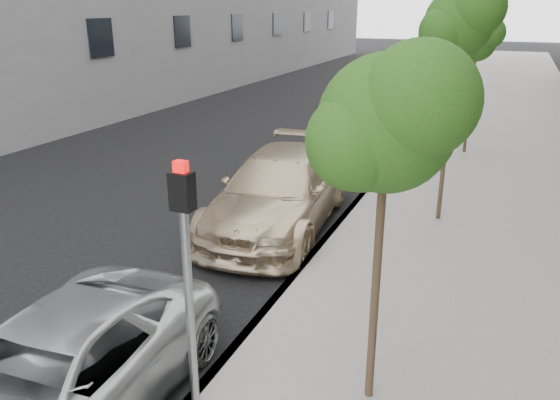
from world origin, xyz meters
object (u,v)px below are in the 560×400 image
Objects in this scene: tree_near at (389,123)px; signal_pole at (187,262)px; tree_mid at (460,23)px; minivan at (50,381)px; sedan_rear at (400,89)px; tree_far at (478,42)px; suv at (280,190)px; sedan_black at (396,102)px; sedan_blue at (354,123)px.

tree_near is 2.64m from signal_pole.
minivan is (-3.33, -8.34, -3.71)m from tree_mid.
tree_mid is 1.20× the size of sedan_rear.
tree_near is at bearing -90.00° from tree_far.
tree_mid is 9.72m from minivan.
tree_far is 15.50m from minivan.
sedan_rear is (-4.19, 23.24, -2.96)m from tree_near.
tree_far reaches higher than suv.
tree_far is 1.01× the size of sedan_rear.
tree_mid reaches higher than suv.
tree_mid is 1.66× the size of signal_pole.
suv is at bearing -112.87° from tree_far.
tree_mid is at bearing -78.35° from sedan_black.
tree_far reaches higher than sedan_rear.
sedan_rear is (-0.86, 25.08, -0.06)m from minivan.
signal_pole is 24.39m from sedan_rear.
tree_far is (-0.00, 6.50, -0.75)m from tree_mid.
tree_mid reaches higher than sedan_black.
tree_near is at bearing -74.96° from sedan_blue.
tree_mid is at bearing -60.75° from sedan_blue.
tree_mid reaches higher than tree_far.
sedan_blue reaches higher than minivan.
tree_near is 0.76× the size of suv.
suv is (-1.42, 6.07, -1.24)m from signal_pole.
suv is (-0.02, 6.91, 0.15)m from minivan.
minivan is at bearing -111.74° from tree_mid.
sedan_blue is (-0.48, 7.88, -0.01)m from suv.
sedan_rear is (-0.84, 18.17, -0.21)m from suv.
suv is 1.34× the size of sedan_rear.
suv is 1.25× the size of sedan_black.
sedan_black reaches higher than sedan_rear.
tree_mid is 17.66m from sedan_rear.
tree_far is at bearing 90.00° from tree_mid.
signal_pole is at bearing -81.62° from suv.
sedan_rear is (-2.26, 24.24, -1.45)m from signal_pole.
tree_near is 0.85× the size of tree_mid.
tree_mid is at bearing -71.74° from sedan_rear.
sedan_black is 1.07× the size of sedan_rear.
tree_mid is 8.31m from sedan_blue.
tree_near is 1.01× the size of tree_far.
minivan is at bearing -83.82° from sedan_rear.
tree_near is at bearing 28.95° from signal_pole.
minivan is 25.09m from sedan_rear.
tree_mid is 0.89× the size of suv.
signal_pole is at bearing -83.67° from sedan_blue.
signal_pole reaches higher than sedan_blue.
tree_far reaches higher than sedan_blue.
suv is at bearing -87.93° from sedan_blue.
suv is (-3.35, 5.07, -2.75)m from tree_near.
sedan_black is at bearing 106.12° from tree_mid.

